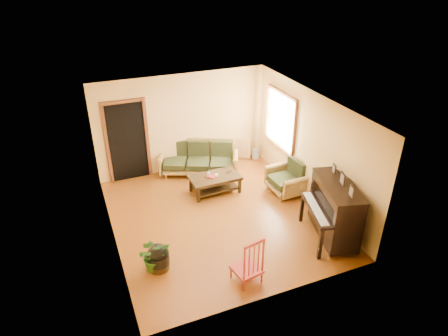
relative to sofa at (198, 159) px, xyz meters
name	(u,v)px	position (x,y,z in m)	size (l,w,h in m)	color
floor	(218,217)	(-0.25, -2.06, -0.43)	(5.00, 5.00, 0.00)	#62300C
doorway	(127,142)	(-1.70, 0.42, 0.59)	(1.08, 0.16, 2.05)	black
window	(281,120)	(1.96, -0.76, 1.07)	(0.12, 1.36, 1.46)	white
sofa	(198,159)	(0.00, 0.00, 0.00)	(2.02, 0.84, 0.86)	olive
coffee_table	(215,184)	(0.07, -1.04, -0.21)	(1.21, 0.66, 0.44)	black
armchair	(286,176)	(1.64, -1.70, 0.01)	(0.84, 0.88, 0.88)	olive
piano	(335,211)	(1.66, -3.59, 0.20)	(0.85, 1.44, 1.27)	black
footstool	(158,260)	(-1.88, -3.15, -0.23)	(0.42, 0.42, 0.40)	black
red_chair	(247,258)	(-0.49, -4.04, 0.06)	(0.46, 0.50, 0.98)	maroon
leaning_frame	(242,148)	(1.42, 0.35, -0.12)	(0.47, 0.10, 0.63)	gold
ceramic_crock	(256,154)	(1.79, 0.22, -0.30)	(0.21, 0.21, 0.26)	#3759A7
potted_plant	(154,254)	(-1.93, -3.14, -0.10)	(0.60, 0.52, 0.66)	#27621C
book	(209,178)	(-0.09, -1.08, 0.02)	(0.17, 0.22, 0.02)	maroon
candle	(209,175)	(-0.08, -1.00, 0.07)	(0.07, 0.07, 0.12)	silver
glass_jar	(216,175)	(0.10, -1.06, 0.04)	(0.08, 0.08, 0.06)	white
remote	(229,172)	(0.46, -0.98, 0.02)	(0.15, 0.04, 0.01)	black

